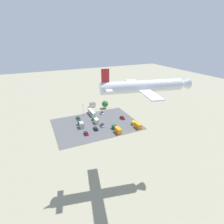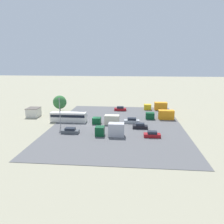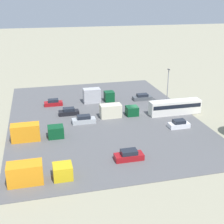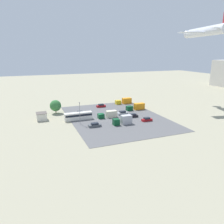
{
  "view_description": "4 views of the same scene",
  "coord_description": "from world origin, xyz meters",
  "px_view_note": "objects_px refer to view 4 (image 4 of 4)",
  "views": [
    {
      "loc": [
        32.67,
        104.07,
        52.79
      ],
      "look_at": [
        -0.84,
        31.12,
        17.71
      ],
      "focal_mm": 28.0,
      "sensor_mm": 36.0,
      "label": 1
    },
    {
      "loc": [
        63.35,
        12.31,
        19.49
      ],
      "look_at": [
        5.52,
        6.9,
        5.48
      ],
      "focal_mm": 35.0,
      "sensor_mm": 36.0,
      "label": 2
    },
    {
      "loc": [
        -61.15,
        20.92,
        24.6
      ],
      "look_at": [
        -3.9,
        6.72,
        2.36
      ],
      "focal_mm": 50.0,
      "sensor_mm": 36.0,
      "label": 3
    },
    {
      "loc": [
        83.01,
        -26.49,
        27.02
      ],
      "look_at": [
        5.44,
        4.05,
        4.19
      ],
      "focal_mm": 35.0,
      "sensor_mm": 36.0,
      "label": 4
    }
  ],
  "objects_px": {
    "parked_car_0": "(147,120)",
    "parked_truck_2": "(136,107)",
    "parked_car_1": "(123,113)",
    "bus": "(78,116)",
    "parked_car_2": "(80,113)",
    "parked_car_3": "(95,125)",
    "airplane": "(204,32)",
    "shed_building": "(42,116)",
    "parked_truck_0": "(124,101)",
    "parked_truck_3": "(123,120)",
    "parked_truck_1": "(108,115)",
    "parked_car_4": "(133,116)",
    "parked_car_5": "(101,106)"
  },
  "relations": [
    {
      "from": "parked_car_0",
      "to": "parked_truck_2",
      "type": "xyz_separation_m",
      "value": [
        -17.84,
        4.57,
        0.76
      ]
    },
    {
      "from": "parked_truck_2",
      "to": "parked_car_1",
      "type": "bearing_deg",
      "value": 119.2
    },
    {
      "from": "bus",
      "to": "parked_car_2",
      "type": "distance_m",
      "value": 7.59
    },
    {
      "from": "parked_car_3",
      "to": "airplane",
      "type": "relative_size",
      "value": 0.14
    },
    {
      "from": "shed_building",
      "to": "parked_car_0",
      "type": "bearing_deg",
      "value": 66.23
    },
    {
      "from": "parked_truck_0",
      "to": "shed_building",
      "type": "bearing_deg",
      "value": 108.1
    },
    {
      "from": "parked_car_1",
      "to": "parked_truck_3",
      "type": "bearing_deg",
      "value": -22.7
    },
    {
      "from": "parked_car_3",
      "to": "parked_truck_0",
      "type": "relative_size",
      "value": 0.53
    },
    {
      "from": "parked_truck_0",
      "to": "parked_car_0",
      "type": "bearing_deg",
      "value": 171.91
    },
    {
      "from": "parked_truck_0",
      "to": "parked_truck_2",
      "type": "bearing_deg",
      "value": -179.81
    },
    {
      "from": "shed_building",
      "to": "parked_car_3",
      "type": "xyz_separation_m",
      "value": [
        16.42,
        17.77,
        -0.84
      ]
    },
    {
      "from": "parked_car_3",
      "to": "parked_truck_3",
      "type": "height_order",
      "value": "parked_truck_3"
    },
    {
      "from": "parked_truck_0",
      "to": "bus",
      "type": "bearing_deg",
      "value": 123.54
    },
    {
      "from": "parked_car_3",
      "to": "parked_truck_1",
      "type": "bearing_deg",
      "value": 136.29
    },
    {
      "from": "shed_building",
      "to": "parked_truck_1",
      "type": "xyz_separation_m",
      "value": [
        6.91,
        26.86,
        -0.18
      ]
    },
    {
      "from": "parked_car_1",
      "to": "shed_building",
      "type": "bearing_deg",
      "value": -98.42
    },
    {
      "from": "bus",
      "to": "parked_truck_2",
      "type": "distance_m",
      "value": 30.58
    },
    {
      "from": "shed_building",
      "to": "parked_truck_1",
      "type": "relative_size",
      "value": 0.55
    },
    {
      "from": "parked_car_2",
      "to": "parked_car_0",
      "type": "bearing_deg",
      "value": 50.36
    },
    {
      "from": "parked_car_2",
      "to": "bus",
      "type": "bearing_deg",
      "value": -18.28
    },
    {
      "from": "shed_building",
      "to": "parked_truck_0",
      "type": "xyz_separation_m",
      "value": [
        -14.41,
        44.08,
        -0.1
      ]
    },
    {
      "from": "parked_car_4",
      "to": "parked_car_5",
      "type": "height_order",
      "value": "parked_car_5"
    },
    {
      "from": "parked_car_4",
      "to": "airplane",
      "type": "relative_size",
      "value": 0.13
    },
    {
      "from": "bus",
      "to": "airplane",
      "type": "height_order",
      "value": "airplane"
    },
    {
      "from": "parked_truck_1",
      "to": "parked_car_4",
      "type": "bearing_deg",
      "value": -109.89
    },
    {
      "from": "parked_truck_2",
      "to": "parked_truck_0",
      "type": "bearing_deg",
      "value": 0.19
    },
    {
      "from": "parked_car_3",
      "to": "airplane",
      "type": "distance_m",
      "value": 69.85
    },
    {
      "from": "parked_car_2",
      "to": "parked_truck_0",
      "type": "xyz_separation_m",
      "value": [
        -12.71,
        27.6,
        0.71
      ]
    },
    {
      "from": "parked_car_3",
      "to": "airplane",
      "type": "height_order",
      "value": "airplane"
    },
    {
      "from": "parked_car_3",
      "to": "parked_truck_0",
      "type": "height_order",
      "value": "parked_truck_0"
    },
    {
      "from": "parked_car_1",
      "to": "bus",
      "type": "bearing_deg",
      "value": -88.94
    },
    {
      "from": "parked_car_1",
      "to": "parked_car_3",
      "type": "height_order",
      "value": "parked_car_1"
    },
    {
      "from": "shed_building",
      "to": "parked_truck_0",
      "type": "relative_size",
      "value": 0.51
    },
    {
      "from": "parked_car_1",
      "to": "parked_truck_3",
      "type": "xyz_separation_m",
      "value": [
        12.4,
        -5.19,
        0.89
      ]
    },
    {
      "from": "parked_car_2",
      "to": "parked_car_4",
      "type": "distance_m",
      "value": 23.6
    },
    {
      "from": "bus",
      "to": "parked_car_2",
      "type": "height_order",
      "value": "bus"
    },
    {
      "from": "parked_car_2",
      "to": "parked_truck_2",
      "type": "distance_m",
      "value": 27.68
    },
    {
      "from": "parked_car_5",
      "to": "airplane",
      "type": "relative_size",
      "value": 0.14
    },
    {
      "from": "parked_car_2",
      "to": "parked_truck_3",
      "type": "bearing_deg",
      "value": 33.35
    },
    {
      "from": "shed_building",
      "to": "parked_car_1",
      "type": "xyz_separation_m",
      "value": [
        5.07,
        34.29,
        -0.79
      ]
    },
    {
      "from": "shed_building",
      "to": "parked_car_1",
      "type": "distance_m",
      "value": 34.67
    },
    {
      "from": "parked_truck_0",
      "to": "parked_car_3",
      "type": "bearing_deg",
      "value": 139.52
    },
    {
      "from": "parked_truck_3",
      "to": "parked_car_1",
      "type": "bearing_deg",
      "value": -22.7
    },
    {
      "from": "parked_car_5",
      "to": "airplane",
      "type": "height_order",
      "value": "airplane"
    },
    {
      "from": "parked_car_1",
      "to": "airplane",
      "type": "bearing_deg",
      "value": 90.84
    },
    {
      "from": "parked_truck_0",
      "to": "parked_truck_1",
      "type": "relative_size",
      "value": 1.08
    },
    {
      "from": "parked_truck_0",
      "to": "parked_truck_2",
      "type": "xyz_separation_m",
      "value": [
        13.99,
        0.05,
        0.03
      ]
    },
    {
      "from": "shed_building",
      "to": "airplane",
      "type": "bearing_deg",
      "value": 86.67
    },
    {
      "from": "bus",
      "to": "parked_truck_1",
      "type": "height_order",
      "value": "bus"
    },
    {
      "from": "shed_building",
      "to": "bus",
      "type": "height_order",
      "value": "bus"
    }
  ]
}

